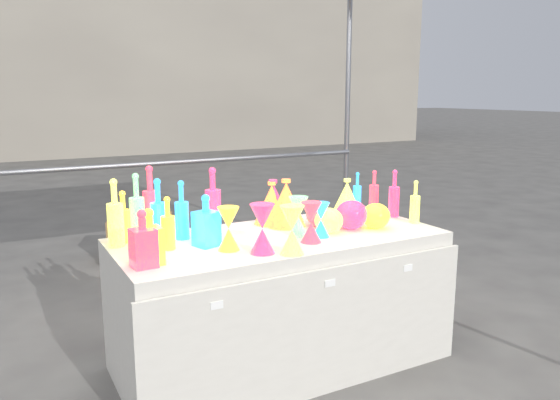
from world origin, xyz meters
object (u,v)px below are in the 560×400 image
decanter_0 (150,236)px  lampshade_0 (286,203)px  display_table (281,300)px  hourglass_0 (311,222)px  bottle_0 (123,217)px  cardboard_box_closed (141,238)px  globe_0 (376,217)px

decanter_0 → lampshade_0: 0.97m
display_table → hourglass_0: size_ratio=8.52×
bottle_0 → hourglass_0: bottle_0 is taller
cardboard_box_closed → hourglass_0: 2.63m
globe_0 → hourglass_0: bearing=-171.2°
decanter_0 → bottle_0: bearing=89.1°
display_table → globe_0: (0.56, -0.11, 0.44)m
globe_0 → cardboard_box_closed: bearing=107.2°
decanter_0 → globe_0: 1.33m
display_table → cardboard_box_closed: bearing=94.7°
bottle_0 → decanter_0: (0.02, -0.44, -0.01)m
cardboard_box_closed → globe_0: (0.76, -2.46, 0.61)m
lampshade_0 → globe_0: bearing=-26.0°
decanter_0 → hourglass_0: decanter_0 is taller
lampshade_0 → hourglass_0: bearing=-89.6°
cardboard_box_closed → globe_0: size_ratio=3.40×
hourglass_0 → cardboard_box_closed: bearing=96.2°
decanter_0 → globe_0: size_ratio=1.60×
display_table → hourglass_0: (0.08, -0.19, 0.48)m
bottle_0 → lampshade_0: lampshade_0 is taller
display_table → decanter_0: size_ratio=7.00×
cardboard_box_closed → decanter_0: decanter_0 is taller
decanter_0 → lampshade_0: size_ratio=0.94×
cardboard_box_closed → bottle_0: bearing=-86.2°
display_table → cardboard_box_closed: display_table is taller
bottle_0 → globe_0: bearing=-16.4°
cardboard_box_closed → hourglass_0: bearing=-64.1°
bottle_0 → hourglass_0: 0.98m
decanter_0 → hourglass_0: bearing=-5.5°
cardboard_box_closed → decanter_0: (-0.57, -2.50, 0.68)m
display_table → lampshade_0: 0.57m
hourglass_0 → globe_0: hourglass_0 is taller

